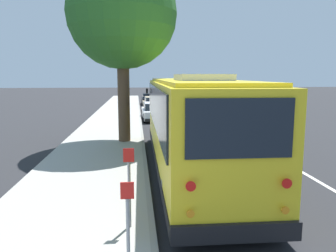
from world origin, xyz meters
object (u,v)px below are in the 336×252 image
(parked_sedan_black, at_px, (149,99))
(sign_post_far, at_px, (129,187))
(parked_sedan_white, at_px, (155,112))
(street_tree, at_px, (122,7))
(sign_post_near, at_px, (128,222))
(parked_sedan_tan, at_px, (153,104))
(shuttle_bus, at_px, (190,120))

(parked_sedan_black, xyz_separation_m, sign_post_far, (-30.37, 1.66, 0.41))
(parked_sedan_white, relative_size, parked_sedan_black, 1.05)
(parked_sedan_black, height_order, street_tree, street_tree)
(sign_post_near, bearing_deg, parked_sedan_tan, -3.97)
(parked_sedan_tan, distance_m, parked_sedan_black, 6.25)
(parked_sedan_tan, relative_size, street_tree, 0.50)
(shuttle_bus, relative_size, parked_sedan_tan, 2.45)
(parked_sedan_white, xyz_separation_m, street_tree, (-8.31, 1.93, 5.75))
(shuttle_bus, xyz_separation_m, street_tree, (4.86, 2.40, 4.61))
(parked_sedan_white, height_order, street_tree, street_tree)
(street_tree, bearing_deg, shuttle_bus, -153.70)
(street_tree, height_order, sign_post_near, street_tree)
(shuttle_bus, height_order, street_tree, street_tree)
(sign_post_far, bearing_deg, parked_sedan_white, -4.93)
(parked_sedan_tan, bearing_deg, sign_post_far, 173.54)
(shuttle_bus, height_order, parked_sedan_tan, shuttle_bus)
(shuttle_bus, distance_m, sign_post_far, 4.91)
(parked_sedan_black, height_order, sign_post_far, sign_post_far)
(parked_sedan_tan, relative_size, parked_sedan_black, 1.09)
(parked_sedan_black, bearing_deg, sign_post_near, 176.25)
(shuttle_bus, relative_size, sign_post_near, 7.95)
(parked_sedan_tan, bearing_deg, parked_sedan_black, -1.28)
(parked_sedan_white, distance_m, sign_post_near, 19.00)
(parked_sedan_tan, bearing_deg, street_tree, 169.37)
(parked_sedan_white, bearing_deg, sign_post_near, 173.85)
(parked_sedan_white, relative_size, street_tree, 0.48)
(sign_post_near, height_order, sign_post_far, sign_post_far)
(parked_sedan_black, distance_m, sign_post_near, 31.76)
(street_tree, xyz_separation_m, sign_post_far, (-9.28, -0.41, -5.35))
(parked_sedan_tan, xyz_separation_m, parked_sedan_black, (6.25, 0.11, -0.01))
(street_tree, distance_m, sign_post_far, 10.72)
(parked_sedan_white, height_order, sign_post_far, sign_post_far)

